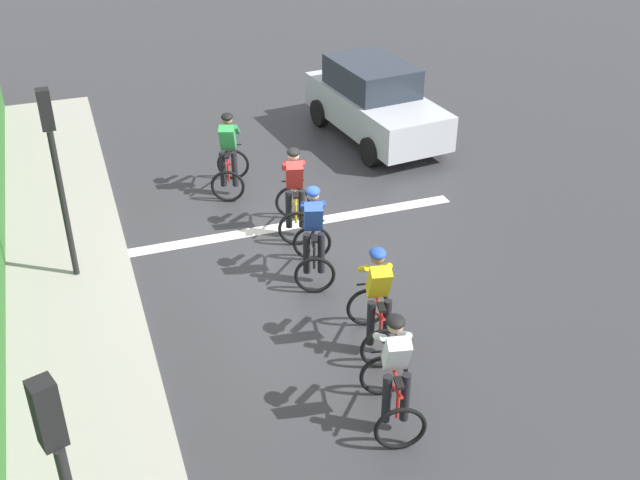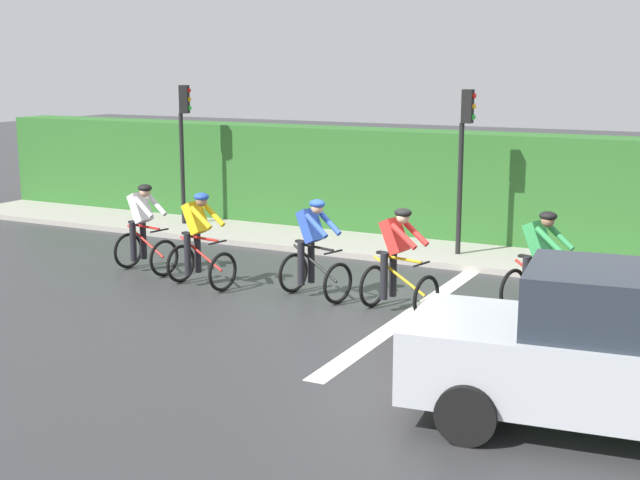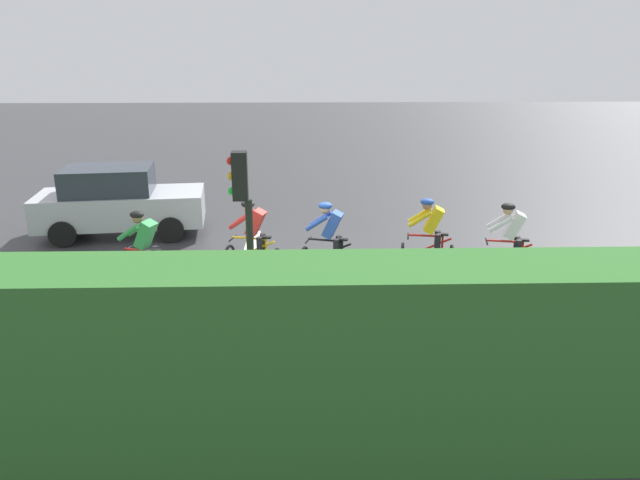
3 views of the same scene
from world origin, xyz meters
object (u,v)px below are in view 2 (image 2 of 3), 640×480
cyclist_lead (143,230)px  traffic_light_near_crossing (464,148)px  cyclist_second (199,242)px  cyclist_fourth (397,262)px  cyclist_mid (313,251)px  traffic_light_far_junction (184,134)px  car_silver (611,352)px  cyclist_trailing (540,267)px

cyclist_lead → traffic_light_near_crossing: bearing=-53.6°
cyclist_second → traffic_light_near_crossing: size_ratio=0.50×
cyclist_fourth → cyclist_mid: bearing=83.8°
traffic_light_near_crossing → traffic_light_far_junction: bearing=87.8°
cyclist_second → car_silver: car_silver is taller
traffic_light_far_junction → car_silver: bearing=-124.4°
cyclist_second → cyclist_fourth: (0.08, -3.66, 0.00)m
cyclist_trailing → cyclist_fourth: bearing=109.8°
cyclist_mid → traffic_light_far_junction: (4.07, 5.51, 1.43)m
car_silver → cyclist_fourth: bearing=49.6°
cyclist_mid → cyclist_trailing: 3.64m
cyclist_second → car_silver: (-3.04, -7.33, 0.08)m
cyclist_fourth → traffic_light_near_crossing: (3.98, 0.26, 1.43)m
cyclist_trailing → car_silver: car_silver is taller
traffic_light_far_junction → cyclist_lead: bearing=-154.4°
cyclist_trailing → traffic_light_far_junction: size_ratio=0.50×
cyclist_second → car_silver: 7.93m
traffic_light_near_crossing → traffic_light_far_junction: size_ratio=1.00×
cyclist_fourth → traffic_light_far_junction: traffic_light_far_junction is taller
cyclist_second → cyclist_mid: 2.12m
cyclist_second → cyclist_trailing: 5.76m
cyclist_second → cyclist_mid: (0.25, -2.10, 0.00)m
cyclist_mid → cyclist_fourth: (-0.17, -1.56, 0.00)m
traffic_light_far_junction → cyclist_mid: bearing=-126.5°
cyclist_mid → cyclist_trailing: (0.57, -3.60, 0.00)m
cyclist_lead → car_silver: size_ratio=0.39×
traffic_light_near_crossing → traffic_light_far_junction: same height
cyclist_second → traffic_light_far_junction: traffic_light_far_junction is taller
cyclist_mid → cyclist_fourth: size_ratio=1.00×
cyclist_second → traffic_light_near_crossing: (4.07, -3.41, 1.43)m
cyclist_mid → cyclist_trailing: size_ratio=1.00×
cyclist_lead → car_silver: 9.51m
car_silver → cyclist_trailing: bearing=22.9°
traffic_light_near_crossing → cyclist_mid: bearing=161.1°
cyclist_lead → cyclist_trailing: same height
car_silver → traffic_light_far_junction: bearing=55.6°
car_silver → traffic_light_far_junction: 13.09m
cyclist_mid → car_silver: car_silver is taller
traffic_light_near_crossing → traffic_light_far_junction: (0.26, 6.82, 0.00)m
cyclist_second → car_silver: bearing=-112.5°
cyclist_fourth → car_silver: size_ratio=0.39×
cyclist_lead → cyclist_second: same height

